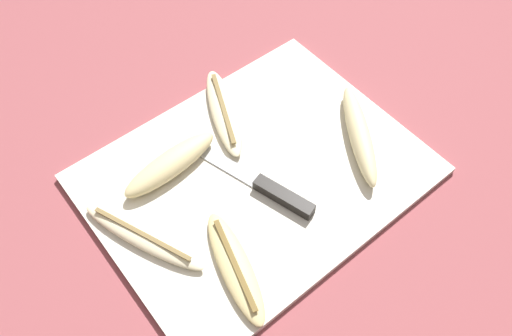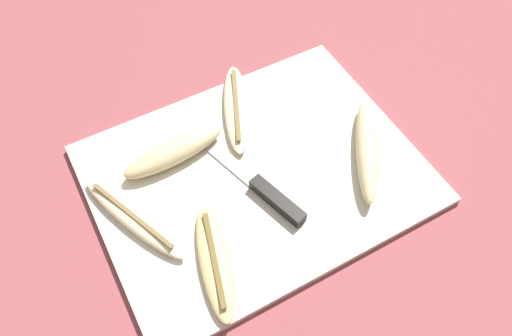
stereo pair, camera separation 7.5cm
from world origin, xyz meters
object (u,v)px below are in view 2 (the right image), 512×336
(knife, at_px, (270,193))
(banana_soft_right, at_px, (367,149))
(banana_ripe_center, at_px, (174,152))
(banana_bright_far, at_px, (133,218))
(banana_spotted_left, at_px, (215,261))
(banana_pale_long, at_px, (236,108))

(knife, bearing_deg, banana_soft_right, -19.38)
(banana_ripe_center, bearing_deg, banana_bright_far, -142.40)
(banana_spotted_left, xyz_separation_m, banana_ripe_center, (0.02, 0.19, 0.01))
(banana_pale_long, xyz_separation_m, banana_soft_right, (0.13, -0.18, 0.01))
(knife, relative_size, banana_spotted_left, 1.14)
(knife, relative_size, banana_soft_right, 1.12)
(banana_soft_right, xyz_separation_m, banana_spotted_left, (-0.29, -0.05, -0.01))
(knife, distance_m, banana_bright_far, 0.20)
(knife, xyz_separation_m, banana_spotted_left, (-0.12, -0.06, 0.00))
(banana_bright_far, xyz_separation_m, banana_soft_right, (0.36, -0.07, 0.01))
(banana_soft_right, bearing_deg, banana_pale_long, 127.22)
(knife, relative_size, banana_pale_long, 1.08)
(banana_spotted_left, bearing_deg, banana_ripe_center, 82.91)
(banana_pale_long, bearing_deg, banana_ripe_center, -163.72)
(banana_bright_far, height_order, banana_soft_right, banana_soft_right)
(banana_pale_long, distance_m, banana_bright_far, 0.25)
(banana_bright_far, relative_size, banana_ripe_center, 1.17)
(banana_bright_far, height_order, banana_ripe_center, banana_ripe_center)
(banana_spotted_left, distance_m, banana_ripe_center, 0.19)
(banana_pale_long, distance_m, banana_soft_right, 0.22)
(knife, distance_m, banana_soft_right, 0.17)
(knife, height_order, banana_bright_far, banana_bright_far)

